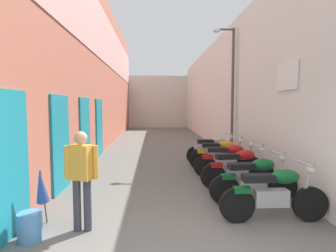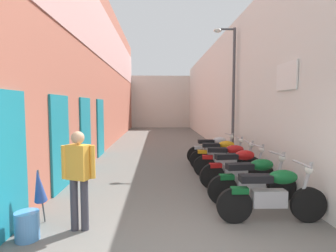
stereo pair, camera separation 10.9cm
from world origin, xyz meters
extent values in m
plane|color=#66635E|center=(0.00, 8.41, 0.00)|extent=(36.83, 36.83, 0.00)
cube|color=#B76651|center=(-2.76, 10.41, 3.43)|extent=(0.40, 20.83, 6.86)
cube|color=teal|center=(-2.54, 1.20, 1.10)|extent=(0.06, 1.10, 2.20)
cube|color=teal|center=(-2.54, 3.40, 1.10)|extent=(0.06, 1.10, 2.20)
cube|color=teal|center=(-2.54, 5.60, 1.10)|extent=(0.06, 1.10, 2.20)
cube|color=teal|center=(-2.54, 7.80, 1.10)|extent=(0.06, 1.10, 2.20)
cube|color=#DBA39E|center=(-2.55, 10.41, 4.94)|extent=(0.04, 20.83, 2.19)
cube|color=silver|center=(2.76, 10.41, 2.53)|extent=(0.40, 20.83, 5.07)
cube|color=white|center=(2.53, 3.00, 2.60)|extent=(0.04, 0.90, 0.60)
cube|color=beige|center=(0.00, 21.83, 2.27)|extent=(8.11, 2.00, 4.53)
cylinder|color=black|center=(2.23, 1.47, 0.30)|extent=(0.60, 0.09, 0.60)
cylinder|color=black|center=(0.98, 1.49, 0.30)|extent=(0.60, 0.09, 0.60)
cube|color=#9E9EA3|center=(1.56, 1.48, 0.42)|extent=(0.56, 0.21, 0.28)
ellipsoid|color=#0F5123|center=(1.79, 1.48, 0.78)|extent=(0.48, 0.27, 0.24)
cube|color=black|center=(1.33, 1.48, 0.76)|extent=(0.52, 0.23, 0.12)
cylinder|color=#9E9EA3|center=(2.16, 1.47, 0.65)|extent=(0.25, 0.06, 0.77)
cylinder|color=#9E9EA3|center=(2.09, 1.47, 1.00)|extent=(0.05, 0.58, 0.04)
sphere|color=silver|center=(2.21, 1.47, 0.90)|extent=(0.14, 0.14, 0.14)
cube|color=#0F5123|center=(1.06, 1.49, 0.56)|extent=(0.28, 0.14, 0.10)
cylinder|color=black|center=(2.23, 2.43, 0.30)|extent=(0.60, 0.13, 0.60)
cylinder|color=black|center=(0.98, 2.32, 0.30)|extent=(0.60, 0.13, 0.60)
cube|color=#9E9EA3|center=(1.56, 2.37, 0.42)|extent=(0.58, 0.25, 0.28)
ellipsoid|color=#0F5123|center=(1.79, 2.39, 0.78)|extent=(0.50, 0.30, 0.24)
cube|color=black|center=(1.33, 2.35, 0.76)|extent=(0.54, 0.26, 0.12)
cylinder|color=#9E9EA3|center=(2.16, 2.42, 0.65)|extent=(0.25, 0.08, 0.77)
cylinder|color=#9E9EA3|center=(2.09, 2.42, 1.00)|extent=(0.09, 0.58, 0.04)
sphere|color=silver|center=(2.21, 2.43, 0.90)|extent=(0.14, 0.14, 0.14)
cube|color=#0F5123|center=(1.06, 2.33, 0.56)|extent=(0.29, 0.16, 0.10)
cylinder|color=black|center=(2.23, 3.49, 0.30)|extent=(0.61, 0.15, 0.60)
cylinder|color=black|center=(0.99, 3.34, 0.30)|extent=(0.61, 0.15, 0.60)
cube|color=#9E9EA3|center=(1.56, 3.41, 0.42)|extent=(0.58, 0.27, 0.28)
ellipsoid|color=#AD1414|center=(1.78, 3.44, 0.78)|extent=(0.51, 0.32, 0.24)
cube|color=black|center=(1.33, 3.38, 0.76)|extent=(0.54, 0.28, 0.12)
cylinder|color=#9E9EA3|center=(2.16, 3.48, 0.65)|extent=(0.25, 0.09, 0.77)
cylinder|color=#9E9EA3|center=(2.09, 3.47, 1.00)|extent=(0.11, 0.58, 0.04)
sphere|color=silver|center=(2.21, 3.49, 0.90)|extent=(0.14, 0.14, 0.14)
cube|color=#AD1414|center=(1.07, 3.35, 0.56)|extent=(0.30, 0.17, 0.10)
cylinder|color=black|center=(2.23, 4.20, 0.30)|extent=(0.61, 0.16, 0.60)
cylinder|color=black|center=(0.99, 4.38, 0.30)|extent=(0.61, 0.16, 0.60)
cube|color=#9E9EA3|center=(1.56, 4.30, 0.42)|extent=(0.58, 0.28, 0.28)
ellipsoid|color=#AD1414|center=(1.78, 4.27, 0.78)|extent=(0.51, 0.32, 0.24)
cube|color=black|center=(1.33, 4.33, 0.76)|extent=(0.55, 0.29, 0.12)
cylinder|color=#9E9EA3|center=(2.16, 4.21, 0.65)|extent=(0.25, 0.09, 0.77)
cylinder|color=#9E9EA3|center=(2.09, 4.22, 1.00)|extent=(0.12, 0.58, 0.04)
sphere|color=silver|center=(2.21, 4.21, 0.90)|extent=(0.14, 0.14, 0.14)
cube|color=#AD1414|center=(1.07, 4.37, 0.56)|extent=(0.30, 0.18, 0.10)
cylinder|color=black|center=(2.23, 5.11, 0.30)|extent=(0.60, 0.13, 0.60)
cylinder|color=black|center=(0.98, 5.22, 0.30)|extent=(0.60, 0.13, 0.60)
cube|color=#9E9EA3|center=(1.56, 5.17, 0.42)|extent=(0.58, 0.25, 0.28)
ellipsoid|color=orange|center=(1.79, 5.15, 0.78)|extent=(0.50, 0.30, 0.24)
cube|color=black|center=(1.33, 5.19, 0.76)|extent=(0.54, 0.27, 0.12)
cylinder|color=#9E9EA3|center=(2.16, 5.11, 0.65)|extent=(0.25, 0.08, 0.77)
cylinder|color=#9E9EA3|center=(2.09, 5.12, 1.00)|extent=(0.09, 0.58, 0.04)
sphere|color=silver|center=(2.21, 5.11, 0.90)|extent=(0.14, 0.14, 0.14)
cube|color=orange|center=(1.06, 5.21, 0.56)|extent=(0.29, 0.16, 0.10)
cylinder|color=black|center=(2.23, 6.12, 0.30)|extent=(0.60, 0.14, 0.60)
cylinder|color=black|center=(0.98, 6.00, 0.30)|extent=(0.60, 0.14, 0.60)
cube|color=#9E9EA3|center=(1.56, 6.06, 0.42)|extent=(0.58, 0.25, 0.28)
ellipsoid|color=#B7B7BC|center=(1.79, 6.08, 0.78)|extent=(0.50, 0.30, 0.24)
cube|color=black|center=(1.33, 6.03, 0.76)|extent=(0.54, 0.27, 0.12)
cylinder|color=#9E9EA3|center=(2.16, 6.11, 0.65)|extent=(0.25, 0.08, 0.77)
cylinder|color=#9E9EA3|center=(2.09, 6.11, 1.00)|extent=(0.09, 0.58, 0.04)
sphere|color=silver|center=(2.21, 6.12, 0.90)|extent=(0.14, 0.14, 0.14)
cube|color=#B7B7BC|center=(1.06, 6.01, 0.56)|extent=(0.29, 0.17, 0.10)
cylinder|color=#383842|center=(-1.61, 1.34, 0.41)|extent=(0.12, 0.12, 0.82)
cylinder|color=#383842|center=(-1.45, 1.34, 0.41)|extent=(0.12, 0.12, 0.82)
cube|color=gold|center=(-1.53, 1.34, 1.09)|extent=(0.39, 0.31, 0.54)
sphere|color=tan|center=(-1.53, 1.34, 1.47)|extent=(0.20, 0.20, 0.20)
cylinder|color=gold|center=(-1.75, 1.34, 1.09)|extent=(0.08, 0.08, 0.52)
cylinder|color=gold|center=(-1.31, 1.34, 1.09)|extent=(0.08, 0.08, 0.52)
cylinder|color=#4C8CCC|center=(-2.21, 1.05, 0.21)|extent=(0.34, 0.34, 0.42)
cylinder|color=#4C4C4C|center=(-2.20, 1.56, 0.47)|extent=(0.02, 0.22, 0.93)
cone|color=#2D4C99|center=(-2.20, 1.48, 0.68)|extent=(0.20, 0.31, 0.58)
cylinder|color=#47474C|center=(2.41, 6.67, 2.33)|extent=(0.10, 0.10, 4.66)
cylinder|color=#47474C|center=(2.11, 6.67, 4.61)|extent=(0.60, 0.07, 0.07)
ellipsoid|color=silver|center=(1.81, 6.67, 4.56)|extent=(0.28, 0.18, 0.14)
camera|label=1|loc=(-0.41, -2.83, 1.97)|focal=28.82mm
camera|label=2|loc=(-0.30, -2.83, 1.97)|focal=28.82mm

